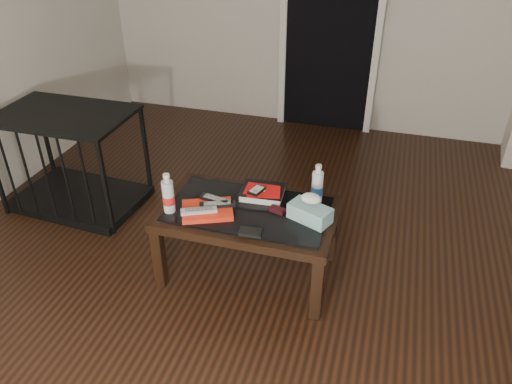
% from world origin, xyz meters
% --- Properties ---
extents(ground, '(5.00, 5.00, 0.00)m').
position_xyz_m(ground, '(0.00, 0.00, 0.00)').
color(ground, black).
rests_on(ground, ground).
extents(room_shell, '(5.00, 5.00, 5.00)m').
position_xyz_m(room_shell, '(0.00, 0.00, 1.62)').
color(room_shell, beige).
rests_on(room_shell, ground).
extents(doorway, '(0.90, 0.08, 2.07)m').
position_xyz_m(doorway, '(-0.40, 2.47, 1.02)').
color(doorway, black).
rests_on(doorway, ground).
extents(coffee_table, '(1.00, 0.60, 0.46)m').
position_xyz_m(coffee_table, '(-0.47, 0.21, 0.40)').
color(coffee_table, black).
rests_on(coffee_table, ground).
extents(pet_crate, '(0.94, 0.66, 0.71)m').
position_xyz_m(pet_crate, '(-1.90, 0.60, 0.23)').
color(pet_crate, black).
rests_on(pet_crate, ground).
extents(magazines, '(0.34, 0.30, 0.03)m').
position_xyz_m(magazines, '(-0.68, 0.11, 0.48)').
color(magazines, red).
rests_on(magazines, coffee_table).
extents(remote_silver, '(0.20, 0.13, 0.02)m').
position_xyz_m(remote_silver, '(-0.71, 0.06, 0.50)').
color(remote_silver, '#B3B4B9').
rests_on(remote_silver, magazines).
extents(remote_black_front, '(0.20, 0.12, 0.02)m').
position_xyz_m(remote_black_front, '(-0.63, 0.15, 0.50)').
color(remote_black_front, black).
rests_on(remote_black_front, magazines).
extents(remote_black_back, '(0.21, 0.09, 0.02)m').
position_xyz_m(remote_black_back, '(-0.66, 0.19, 0.50)').
color(remote_black_back, black).
rests_on(remote_black_back, magazines).
extents(textbook, '(0.26, 0.22, 0.05)m').
position_xyz_m(textbook, '(-0.43, 0.37, 0.48)').
color(textbook, black).
rests_on(textbook, coffee_table).
extents(dvd_mailers, '(0.20, 0.14, 0.01)m').
position_xyz_m(dvd_mailers, '(-0.44, 0.35, 0.51)').
color(dvd_mailers, red).
rests_on(dvd_mailers, textbook).
extents(ipod, '(0.09, 0.12, 0.02)m').
position_xyz_m(ipod, '(-0.46, 0.32, 0.52)').
color(ipod, black).
rests_on(ipod, dvd_mailers).
extents(flip_phone, '(0.10, 0.07, 0.02)m').
position_xyz_m(flip_phone, '(-0.31, 0.23, 0.47)').
color(flip_phone, black).
rests_on(flip_phone, coffee_table).
extents(wallet, '(0.13, 0.08, 0.02)m').
position_xyz_m(wallet, '(-0.39, -0.01, 0.47)').
color(wallet, black).
rests_on(wallet, coffee_table).
extents(water_bottle_left, '(0.07, 0.07, 0.24)m').
position_xyz_m(water_bottle_left, '(-0.89, 0.07, 0.58)').
color(water_bottle_left, silver).
rests_on(water_bottle_left, coffee_table).
extents(water_bottle_right, '(0.08, 0.08, 0.24)m').
position_xyz_m(water_bottle_right, '(-0.12, 0.40, 0.58)').
color(water_bottle_right, white).
rests_on(water_bottle_right, coffee_table).
extents(tissue_box, '(0.26, 0.20, 0.09)m').
position_xyz_m(tissue_box, '(-0.12, 0.20, 0.51)').
color(tissue_box, teal).
rests_on(tissue_box, coffee_table).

